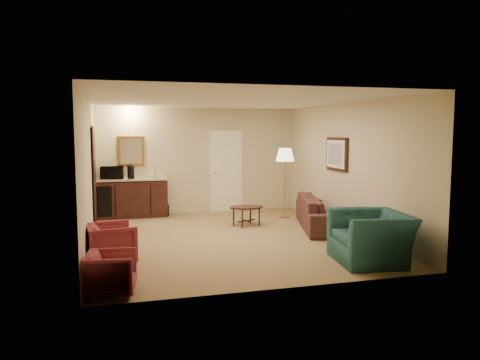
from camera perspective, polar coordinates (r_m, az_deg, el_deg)
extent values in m
plane|color=olive|center=(9.01, -1.49, -7.04)|extent=(6.00, 6.00, 0.00)
cube|color=beige|center=(11.74, -5.04, 2.40)|extent=(5.00, 0.02, 2.60)
cube|color=beige|center=(8.56, -17.98, 0.79)|extent=(0.02, 6.00, 2.60)
cube|color=beige|center=(9.72, 12.95, 1.52)|extent=(0.02, 6.00, 2.60)
cube|color=white|center=(8.80, -1.54, 9.69)|extent=(5.00, 6.00, 0.02)
cube|color=#F5EFC8|center=(11.87, -1.68, 1.13)|extent=(0.82, 0.06, 2.05)
cube|color=black|center=(10.28, -17.36, 0.24)|extent=(0.06, 0.98, 2.10)
cube|color=gold|center=(11.51, -13.15, 3.44)|extent=(0.62, 0.04, 0.72)
cube|color=black|center=(10.04, 11.70, 3.12)|extent=(0.06, 0.90, 0.70)
cube|color=#361A11|center=(11.36, -12.96, -2.11)|extent=(1.64, 0.58, 0.92)
imported|color=black|center=(9.94, 10.17, -3.26)|extent=(1.27, 2.39, 0.90)
imported|color=#1F4C4D|center=(7.56, 15.68, -5.74)|extent=(0.93, 1.29, 1.05)
imported|color=maroon|center=(7.43, -15.46, -7.28)|extent=(0.75, 0.78, 0.71)
imported|color=maroon|center=(6.12, -15.43, -10.67)|extent=(0.62, 0.65, 0.60)
cube|color=black|center=(10.08, 0.79, -4.42)|extent=(0.87, 0.74, 0.42)
cube|color=gold|center=(10.97, 5.48, -0.37)|extent=(0.44, 0.44, 1.64)
cylinder|color=black|center=(11.36, -9.17, -3.69)|extent=(0.29, 0.29, 0.27)
imported|color=black|center=(11.29, -15.34, 1.02)|extent=(0.54, 0.33, 0.35)
cylinder|color=black|center=(11.21, -13.16, 0.91)|extent=(0.20, 0.20, 0.30)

